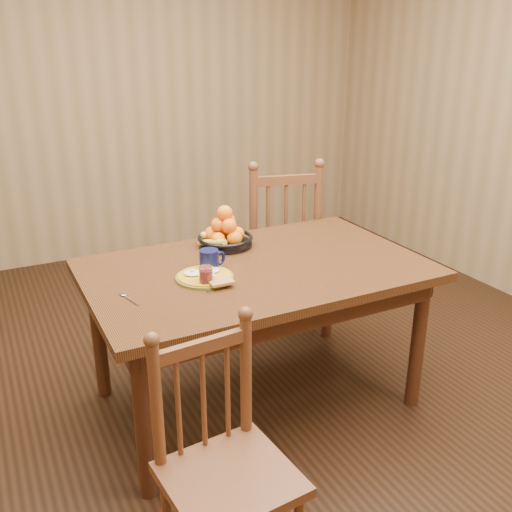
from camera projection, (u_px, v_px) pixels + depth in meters
name	position (u px, v px, depth m)	size (l,w,h in m)	color
room	(256.00, 140.00, 2.51)	(4.52, 5.02, 2.72)	black
dining_table	(256.00, 282.00, 2.76)	(1.60, 1.00, 0.75)	black
chair_far	(278.00, 245.00, 3.66)	(0.59, 0.57, 1.08)	#4F2D17
chair_near	(224.00, 467.00, 1.89)	(0.44, 0.42, 0.90)	#4F2D17
breakfast_plate	(206.00, 276.00, 2.57)	(0.26, 0.29, 0.04)	#59601E
fork	(206.00, 283.00, 2.52)	(0.06, 0.18, 0.00)	silver
spoon	(126.00, 296.00, 2.40)	(0.05, 0.16, 0.01)	silver
coffee_mug	(210.00, 260.00, 2.66)	(0.13, 0.09, 0.10)	black
juice_glass	(206.00, 277.00, 2.49)	(0.06, 0.06, 0.09)	silver
fruit_bowl	(225.00, 234.00, 2.96)	(0.29, 0.29, 0.22)	black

